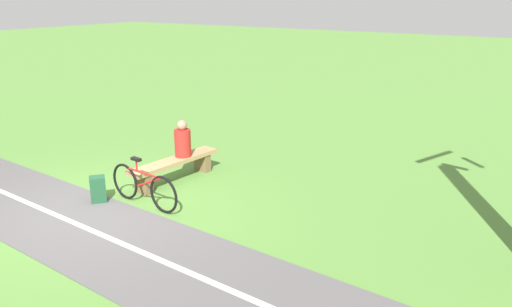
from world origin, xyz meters
TOP-DOWN VIEW (x-y plane):
  - ground_plane at (0.00, 0.00)m, footprint 80.00×80.00m
  - bench at (-1.81, 0.15)m, footprint 2.07×0.54m
  - person_seated at (-2.05, 0.18)m, footprint 0.34×0.34m
  - bicycle at (-0.63, 0.51)m, footprint 0.20×1.64m
  - backpack at (-0.31, -0.27)m, footprint 0.35×0.35m

SIDE VIEW (x-z plane):
  - ground_plane at x=0.00m, z-range 0.00..0.00m
  - backpack at x=-0.31m, z-range 0.00..0.46m
  - bench at x=-1.81m, z-range 0.10..0.54m
  - bicycle at x=-0.63m, z-range -0.07..0.76m
  - person_seated at x=-2.05m, z-range 0.39..1.11m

